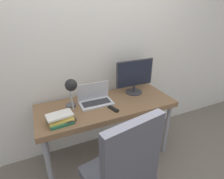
{
  "coord_description": "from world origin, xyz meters",
  "views": [
    {
      "loc": [
        -0.65,
        -1.3,
        1.76
      ],
      "look_at": [
        0.05,
        0.28,
        0.95
      ],
      "focal_mm": 28.0,
      "sensor_mm": 36.0,
      "label": 1
    }
  ],
  "objects_px": {
    "laptop": "(95,99)",
    "office_chair": "(123,170)",
    "game_controller": "(69,121)",
    "monitor": "(135,76)",
    "desk_lamp": "(71,88)",
    "book_stack": "(61,119)"
  },
  "relations": [
    {
      "from": "laptop",
      "to": "office_chair",
      "type": "xyz_separation_m",
      "value": [
        -0.06,
        -0.82,
        -0.23
      ]
    },
    {
      "from": "game_controller",
      "to": "monitor",
      "type": "bearing_deg",
      "value": 19.83
    },
    {
      "from": "laptop",
      "to": "office_chair",
      "type": "height_order",
      "value": "office_chair"
    },
    {
      "from": "monitor",
      "to": "office_chair",
      "type": "height_order",
      "value": "monitor"
    },
    {
      "from": "desk_lamp",
      "to": "game_controller",
      "type": "relative_size",
      "value": 2.47
    },
    {
      "from": "book_stack",
      "to": "game_controller",
      "type": "distance_m",
      "value": 0.08
    },
    {
      "from": "game_controller",
      "to": "book_stack",
      "type": "bearing_deg",
      "value": 146.09
    },
    {
      "from": "monitor",
      "to": "book_stack",
      "type": "xyz_separation_m",
      "value": [
        -0.97,
        -0.28,
        -0.19
      ]
    },
    {
      "from": "laptop",
      "to": "game_controller",
      "type": "distance_m",
      "value": 0.45
    },
    {
      "from": "laptop",
      "to": "monitor",
      "type": "bearing_deg",
      "value": 6.33
    },
    {
      "from": "laptop",
      "to": "desk_lamp",
      "type": "distance_m",
      "value": 0.36
    },
    {
      "from": "laptop",
      "to": "monitor",
      "type": "height_order",
      "value": "monitor"
    },
    {
      "from": "desk_lamp",
      "to": "office_chair",
      "type": "relative_size",
      "value": 0.33
    },
    {
      "from": "laptop",
      "to": "monitor",
      "type": "relative_size",
      "value": 0.75
    },
    {
      "from": "laptop",
      "to": "monitor",
      "type": "xyz_separation_m",
      "value": [
        0.54,
        0.06,
        0.18
      ]
    },
    {
      "from": "office_chair",
      "to": "game_controller",
      "type": "xyz_separation_m",
      "value": [
        -0.3,
        0.56,
        0.2
      ]
    },
    {
      "from": "game_controller",
      "to": "laptop",
      "type": "bearing_deg",
      "value": 36.45
    },
    {
      "from": "book_stack",
      "to": "game_controller",
      "type": "bearing_deg",
      "value": -33.91
    },
    {
      "from": "laptop",
      "to": "office_chair",
      "type": "bearing_deg",
      "value": -94.33
    },
    {
      "from": "office_chair",
      "to": "game_controller",
      "type": "height_order",
      "value": "office_chair"
    },
    {
      "from": "monitor",
      "to": "game_controller",
      "type": "relative_size",
      "value": 3.35
    },
    {
      "from": "monitor",
      "to": "book_stack",
      "type": "bearing_deg",
      "value": -163.75
    }
  ]
}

